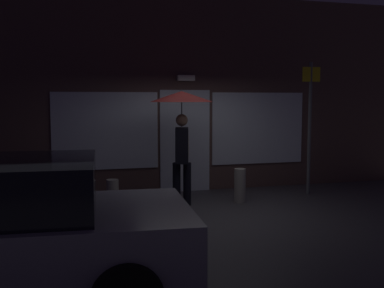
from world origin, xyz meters
TOP-DOWN VIEW (x-y plane):
  - ground_plane at (0.00, 0.00)m, footprint 18.00×18.00m
  - building_facade at (0.00, 2.35)m, footprint 10.64×0.48m
  - person_with_umbrella at (-0.40, 0.87)m, footprint 1.19×1.19m
  - street_sign_post at (2.43, 1.17)m, footprint 0.40×0.07m
  - sidewalk_bollard at (-1.67, 1.10)m, footprint 0.22×0.22m
  - sidewalk_bollard_2 at (0.75, 0.82)m, footprint 0.22×0.22m

SIDE VIEW (x-z plane):
  - ground_plane at x=0.00m, z-range 0.00..0.00m
  - sidewalk_bollard at x=-1.67m, z-range 0.00..0.51m
  - sidewalk_bollard_2 at x=0.75m, z-range 0.00..0.66m
  - street_sign_post at x=2.43m, z-range 0.17..2.93m
  - person_with_umbrella at x=-0.40m, z-range 0.65..2.80m
  - building_facade at x=0.00m, z-range -0.02..4.21m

